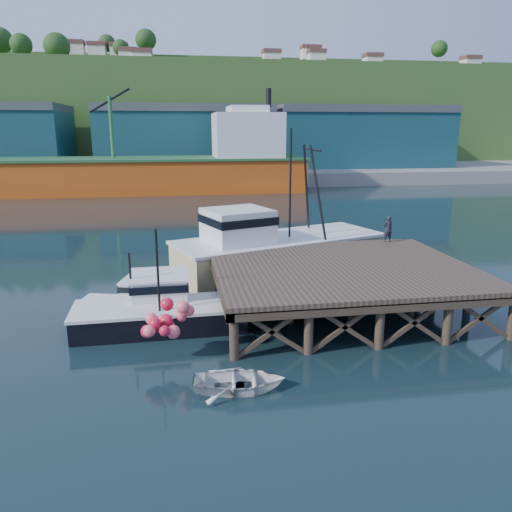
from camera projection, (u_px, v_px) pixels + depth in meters
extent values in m
plane|color=black|center=(226.00, 314.00, 23.22)|extent=(300.00, 300.00, 0.00)
cube|color=brown|center=(342.00, 268.00, 23.58)|extent=(12.00, 10.00, 0.25)
cube|color=#473828|center=(383.00, 308.00, 19.01)|extent=(12.00, 0.30, 0.35)
cylinder|color=#473828|center=(234.00, 339.00, 18.49)|extent=(0.36, 0.36, 2.60)
cylinder|color=#473828|center=(512.00, 321.00, 20.28)|extent=(0.36, 0.36, 2.60)
cylinder|color=#473828|center=(214.00, 271.00, 27.48)|extent=(0.36, 0.36, 2.60)
cylinder|color=#473828|center=(408.00, 262.00, 29.27)|extent=(0.36, 0.36, 2.60)
cube|color=gray|center=(186.00, 171.00, 89.91)|extent=(160.00, 40.00, 2.00)
cube|color=#18464F|center=(185.00, 141.00, 83.77)|extent=(28.00, 16.00, 9.00)
cube|color=#18464F|center=(356.00, 140.00, 88.47)|extent=(30.00, 16.00, 9.00)
cube|color=#D55314|center=(99.00, 177.00, 66.70)|extent=(55.00, 9.50, 4.40)
cube|color=#26592D|center=(98.00, 159.00, 66.13)|extent=(55.50, 10.00, 0.30)
cube|color=silver|center=(247.00, 136.00, 68.52)|extent=(9.00, 9.00, 6.00)
cube|color=silver|center=(247.00, 111.00, 67.70)|extent=(5.00, 7.00, 1.20)
cylinder|color=black|center=(269.00, 98.00, 67.75)|extent=(0.70, 0.70, 2.50)
cube|color=#2D511E|center=(181.00, 117.00, 116.13)|extent=(220.00, 50.00, 22.00)
cube|color=black|center=(137.00, 311.00, 22.48)|extent=(5.38, 3.07, 0.79)
cube|color=silver|center=(136.00, 303.00, 22.38)|extent=(5.48, 3.14, 0.10)
cube|color=silver|center=(142.00, 288.00, 23.16)|extent=(2.02, 2.02, 0.79)
cube|color=black|center=(142.00, 285.00, 23.12)|extent=(2.13, 2.13, 0.26)
cylinder|color=black|center=(131.00, 280.00, 21.59)|extent=(0.10, 0.10, 2.45)
cube|color=black|center=(160.00, 318.00, 21.43)|extent=(7.23, 2.80, 0.99)
cube|color=silver|center=(160.00, 306.00, 21.30)|extent=(7.38, 2.86, 0.13)
cube|color=silver|center=(159.00, 287.00, 22.42)|extent=(2.44, 2.44, 0.99)
cube|color=black|center=(159.00, 282.00, 22.36)|extent=(2.57, 2.57, 0.33)
cylinder|color=black|center=(158.00, 272.00, 20.19)|extent=(0.10, 0.10, 3.53)
sphere|color=#FF5D67|center=(151.00, 330.00, 18.26)|extent=(0.46, 0.46, 0.46)
sphere|color=#FF5D67|center=(178.00, 321.00, 18.57)|extent=(0.46, 0.46, 0.46)
sphere|color=red|center=(165.00, 321.00, 17.92)|extent=(0.46, 0.46, 0.46)
cube|color=beige|center=(280.00, 256.00, 29.80)|extent=(13.07, 8.10, 2.02)
cube|color=silver|center=(280.00, 239.00, 29.53)|extent=(13.36, 8.38, 0.17)
cube|color=silver|center=(233.00, 224.00, 28.86)|extent=(4.22, 4.08, 2.02)
cube|color=black|center=(233.00, 216.00, 28.75)|extent=(4.36, 4.22, 0.45)
cylinder|color=black|center=(290.00, 188.00, 28.88)|extent=(0.12, 0.12, 6.74)
imported|color=white|center=(239.00, 381.00, 16.42)|extent=(3.26, 2.50, 0.63)
imported|color=black|center=(388.00, 229.00, 28.23)|extent=(0.57, 0.39, 1.51)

